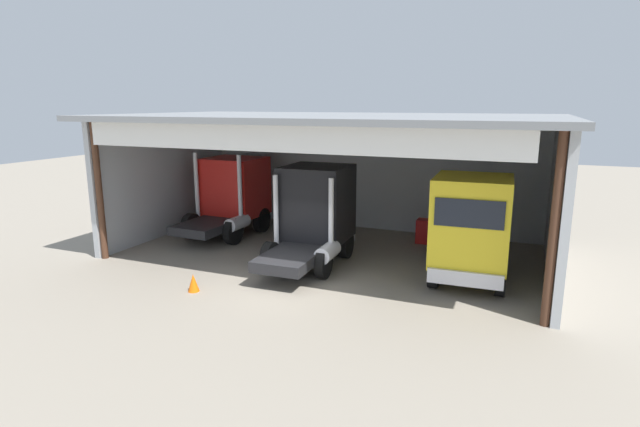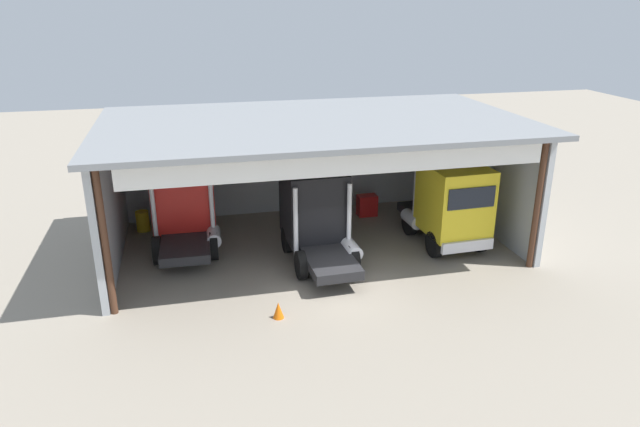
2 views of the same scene
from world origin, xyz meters
TOP-DOWN VIEW (x-y plane):
  - ground_plane at (0.00, 0.00)m, footprint 80.00×80.00m
  - workshop_shed at (0.00, 5.14)m, footprint 16.38×9.60m
  - truck_red_center_right_bay at (-5.18, 5.21)m, footprint 2.67×4.82m
  - truck_black_center_bay at (-0.18, 2.92)m, footprint 2.57×5.14m
  - truck_yellow_left_bay at (5.37, 2.68)m, footprint 2.60×5.14m
  - oil_drum at (-7.06, 7.40)m, footprint 0.58×0.58m
  - tool_cart at (3.24, 6.98)m, footprint 0.90×0.60m
  - traffic_cone at (-2.43, -1.40)m, footprint 0.36×0.36m

SIDE VIEW (x-z plane):
  - ground_plane at x=0.00m, z-range 0.00..0.00m
  - traffic_cone at x=-2.43m, z-range 0.00..0.56m
  - oil_drum at x=-7.06m, z-range 0.00..0.91m
  - tool_cart at x=3.24m, z-range 0.00..1.00m
  - truck_red_center_right_bay at x=-5.18m, z-range -0.06..3.62m
  - truck_black_center_bay at x=-0.18m, z-range 0.08..3.59m
  - truck_yellow_left_bay at x=5.37m, z-range 0.09..3.64m
  - workshop_shed at x=0.00m, z-range 1.07..6.41m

